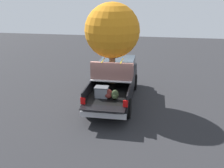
% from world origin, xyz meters
% --- Properties ---
extents(ground_plane, '(40.00, 40.00, 0.00)m').
position_xyz_m(ground_plane, '(0.00, 0.00, 0.00)').
color(ground_plane, '#262628').
extents(pickup_truck, '(6.05, 2.06, 2.23)m').
position_xyz_m(pickup_truck, '(0.37, 0.00, 0.98)').
color(pickup_truck, black).
rests_on(pickup_truck, ground_plane).
extents(tree_background, '(2.63, 2.63, 4.84)m').
position_xyz_m(tree_background, '(0.16, 0.11, 3.49)').
color(tree_background, brown).
rests_on(tree_background, ground_plane).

